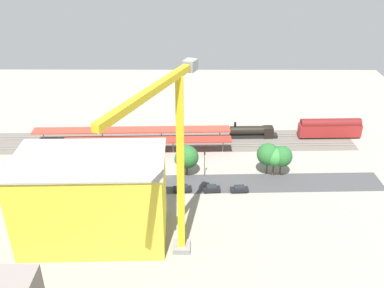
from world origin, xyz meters
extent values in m
plane|color=gray|center=(0.00, 0.00, 0.00)|extent=(180.84, 180.84, 0.00)
cube|color=#665E54|center=(0.00, -19.33, 0.00)|extent=(113.40, 17.63, 0.01)
cube|color=#424244|center=(0.00, 4.79, 0.00)|extent=(113.24, 12.36, 0.01)
cube|color=#9E9EA8|center=(0.00, -23.18, 0.18)|extent=(112.98, 3.49, 0.12)
cube|color=#9E9EA8|center=(0.00, -21.74, 0.18)|extent=(112.98, 3.49, 0.12)
cube|color=#9E9EA8|center=(0.00, -16.92, 0.18)|extent=(112.98, 3.49, 0.12)
cube|color=#9E9EA8|center=(0.00, -15.48, 0.18)|extent=(112.98, 3.49, 0.12)
cube|color=#A82D23|center=(6.07, -12.17, 4.21)|extent=(48.92, 5.49, 0.32)
cylinder|color=slate|center=(-15.89, -12.82, 2.03)|extent=(0.30, 0.30, 4.05)
cylinder|color=slate|center=(-1.25, -12.39, 2.03)|extent=(0.30, 0.30, 4.05)
cylinder|color=slate|center=(13.39, -11.95, 2.03)|extent=(0.30, 0.30, 4.05)
cylinder|color=slate|center=(28.03, -11.51, 2.03)|extent=(0.30, 0.30, 4.05)
cube|color=#C63D2D|center=(11.54, -18.52, 4.35)|extent=(59.80, 6.05, 0.40)
cylinder|color=slate|center=(-15.32, -19.33, 2.07)|extent=(0.30, 0.30, 4.15)
cylinder|color=slate|center=(2.59, -18.79, 2.07)|extent=(0.30, 0.30, 4.15)
cylinder|color=slate|center=(20.49, -18.26, 2.07)|extent=(0.30, 0.30, 4.15)
cylinder|color=slate|center=(38.39, -17.72, 2.07)|extent=(0.30, 0.30, 4.15)
cube|color=black|center=(-26.15, -22.46, 0.50)|extent=(15.00, 2.96, 1.00)
cylinder|color=black|center=(-24.69, -22.42, 2.40)|extent=(12.09, 3.15, 2.80)
cube|color=black|center=(-30.69, -22.60, 1.73)|extent=(3.01, 3.08, 3.47)
cylinder|color=black|center=(-20.18, -22.29, 4.50)|extent=(0.70, 0.70, 1.40)
cube|color=black|center=(-49.85, -22.46, 0.30)|extent=(17.52, 3.05, 0.60)
cube|color=maroon|center=(-49.85, -22.46, 2.58)|extent=(19.48, 3.74, 3.96)
cylinder|color=maroon|center=(-49.85, -22.46, 4.81)|extent=(18.70, 3.71, 3.16)
cube|color=black|center=(-18.82, 8.08, 0.15)|extent=(3.93, 2.01, 0.30)
cube|color=black|center=(-18.82, 8.08, 0.65)|extent=(4.66, 2.12, 0.70)
cube|color=#1E2328|center=(-18.82, 8.08, 1.31)|extent=(2.64, 1.78, 0.61)
cube|color=black|center=(-11.88, 8.06, 0.15)|extent=(3.75, 2.09, 0.30)
cube|color=black|center=(-11.88, 8.06, 0.71)|extent=(4.45, 2.22, 0.82)
cube|color=#1E2328|center=(-11.88, 8.06, 1.43)|extent=(2.54, 1.85, 0.61)
cube|color=black|center=(-4.50, 7.92, 0.15)|extent=(4.01, 2.11, 0.30)
cube|color=black|center=(-4.50, 7.92, 0.69)|extent=(4.76, 2.24, 0.77)
cube|color=#1E2328|center=(-4.50, 7.92, 1.37)|extent=(2.71, 1.86, 0.60)
cube|color=black|center=(3.47, 8.23, 0.15)|extent=(3.58, 1.74, 0.30)
cube|color=#474C51|center=(3.47, 8.23, 0.75)|extent=(4.26, 1.82, 0.89)
cube|color=#1E2328|center=(3.47, 8.23, 1.53)|extent=(2.39, 1.58, 0.68)
cube|color=black|center=(10.19, 8.73, 0.15)|extent=(4.02, 1.88, 0.30)
cube|color=black|center=(10.19, 8.73, 0.75)|extent=(4.77, 2.00, 0.90)
cube|color=#1E2328|center=(10.19, 8.73, 1.52)|extent=(2.70, 1.66, 0.65)
cube|color=black|center=(17.04, 8.30, 0.15)|extent=(3.67, 1.96, 0.30)
cube|color=silver|center=(17.04, 8.30, 0.68)|extent=(4.36, 2.06, 0.75)
cube|color=#1E2328|center=(17.04, 8.30, 1.36)|extent=(2.47, 1.75, 0.61)
cube|color=black|center=(24.41, 7.70, 0.15)|extent=(3.55, 1.94, 0.30)
cube|color=navy|center=(24.41, 7.70, 0.66)|extent=(4.21, 2.06, 0.72)
cube|color=#1E2328|center=(24.41, 7.70, 1.29)|extent=(2.40, 1.72, 0.54)
cube|color=black|center=(31.50, 8.03, 0.15)|extent=(3.54, 1.78, 0.30)
cube|color=#474C51|center=(31.50, 8.03, 0.75)|extent=(4.21, 1.86, 0.90)
cube|color=#1E2328|center=(31.50, 8.03, 1.52)|extent=(2.37, 1.61, 0.65)
cube|color=yellow|center=(13.71, 24.90, 9.41)|extent=(30.37, 17.57, 18.81)
cube|color=#B7B2A8|center=(13.71, 24.90, 19.01)|extent=(30.99, 18.19, 0.40)
cube|color=gray|center=(-4.83, 29.36, 0.60)|extent=(3.60, 3.60, 1.20)
cube|color=yellow|center=(-4.83, 29.36, 18.86)|extent=(1.40, 1.40, 37.72)
cube|color=yellow|center=(-0.63, 38.81, 38.32)|extent=(11.94, 24.87, 1.20)
cube|color=gray|center=(-6.66, 25.24, 38.32)|extent=(2.80, 3.01, 2.00)
cube|color=black|center=(20.98, 11.73, 0.25)|extent=(9.41, 2.44, 0.50)
cube|color=white|center=(19.88, 11.70, 1.91)|extent=(7.23, 2.62, 2.82)
cube|color=silver|center=(24.56, 11.83, 1.67)|extent=(2.26, 2.47, 2.34)
cylinder|color=brown|center=(-28.55, 0.12, 1.94)|extent=(0.42, 0.42, 3.88)
sphere|color=#38843D|center=(-28.55, 0.12, 5.64)|extent=(5.02, 5.02, 5.02)
cylinder|color=brown|center=(17.90, -0.86, 1.71)|extent=(0.48, 0.48, 3.43)
sphere|color=#38843D|center=(17.90, -0.86, 5.62)|extent=(6.26, 6.26, 6.26)
cylinder|color=brown|center=(-30.53, -0.18, 1.84)|extent=(0.38, 0.38, 3.69)
sphere|color=#28662D|center=(-30.53, -0.18, 5.66)|extent=(5.62, 5.62, 5.62)
cylinder|color=brown|center=(-4.16, -0.28, 1.65)|extent=(0.41, 0.41, 3.30)
sphere|color=#2D7233|center=(-4.16, -0.28, 4.70)|extent=(4.02, 4.02, 4.02)
cylinder|color=brown|center=(-27.01, -0.77, 1.90)|extent=(0.50, 0.50, 3.79)
sphere|color=#28662D|center=(-27.01, -0.77, 5.90)|extent=(6.02, 6.02, 6.02)
cylinder|color=brown|center=(-5.52, -0.35, 1.54)|extent=(0.51, 0.51, 3.08)
sphere|color=#28662D|center=(-5.52, -0.35, 5.25)|extent=(6.20, 6.20, 6.20)
cylinder|color=#333333|center=(-10.19, 0.45, 3.22)|extent=(0.16, 0.16, 6.44)
cube|color=black|center=(-10.19, 0.45, 6.89)|extent=(0.36, 0.36, 0.90)
sphere|color=red|center=(-9.97, 0.45, 6.59)|extent=(0.20, 0.20, 0.20)
camera|label=1|loc=(-7.30, 98.02, 61.07)|focal=40.01mm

